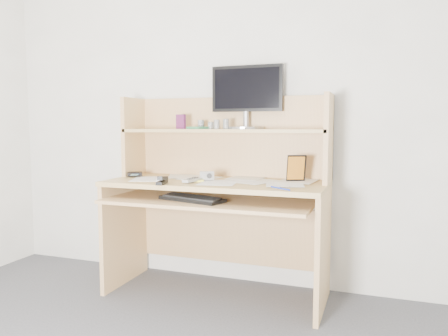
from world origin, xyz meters
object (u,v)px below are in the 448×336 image
(desk, at_px, (220,188))
(monitor, at_px, (247,95))
(tv_remote, at_px, (193,180))
(game_case, at_px, (296,168))
(keyboard, at_px, (192,198))

(desk, xyz_separation_m, monitor, (0.13, 0.16, 0.61))
(tv_remote, xyz_separation_m, game_case, (0.61, 0.22, 0.08))
(tv_remote, height_order, game_case, game_case)
(monitor, bearing_deg, desk, -127.81)
(game_case, relative_size, monitor, 0.34)
(desk, xyz_separation_m, keyboard, (-0.08, -0.28, -0.03))
(game_case, bearing_deg, keyboard, -176.66)
(keyboard, bearing_deg, desk, 90.90)
(keyboard, distance_m, monitor, 0.81)
(game_case, bearing_deg, desk, 158.40)
(desk, distance_m, monitor, 0.65)
(monitor, bearing_deg, game_case, -18.32)
(desk, relative_size, keyboard, 3.15)
(tv_remote, distance_m, monitor, 0.69)
(desk, distance_m, tv_remote, 0.23)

